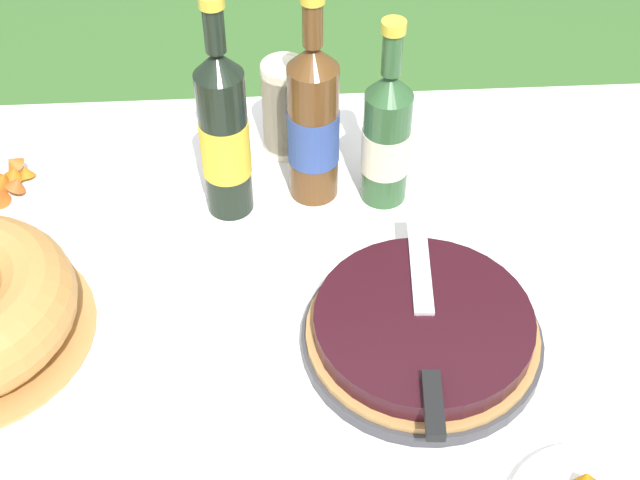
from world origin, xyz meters
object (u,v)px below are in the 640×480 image
at_px(berry_tart, 422,331).
at_px(juice_bottle_red, 224,134).
at_px(cider_bottle_amber, 313,123).
at_px(serving_knife, 426,331).
at_px(cup_stack, 285,108).
at_px(snack_plate_near, 2,185).
at_px(cider_bottle_green, 387,137).

height_order(berry_tart, juice_bottle_red, juice_bottle_red).
height_order(berry_tart, cider_bottle_amber, cider_bottle_amber).
xyz_separation_m(berry_tart, juice_bottle_red, (-0.25, 0.28, 0.11)).
xyz_separation_m(serving_knife, cup_stack, (-0.16, 0.45, 0.02)).
xyz_separation_m(cup_stack, cider_bottle_amber, (0.04, -0.11, 0.05)).
bearing_deg(juice_bottle_red, serving_knife, -51.42).
height_order(cup_stack, snack_plate_near, cup_stack).
relative_size(cider_bottle_green, cider_bottle_amber, 0.89).
relative_size(cup_stack, snack_plate_near, 0.86).
bearing_deg(cider_bottle_green, berry_tart, -86.53).
height_order(berry_tart, cider_bottle_green, cider_bottle_green).
distance_m(cup_stack, juice_bottle_red, 0.17).
height_order(cider_bottle_amber, snack_plate_near, cider_bottle_amber).
bearing_deg(cup_stack, cider_bottle_amber, -69.73).
distance_m(cup_stack, cider_bottle_amber, 0.12).
bearing_deg(cider_bottle_green, cider_bottle_amber, 171.81).
bearing_deg(juice_bottle_red, snack_plate_near, 171.31).
xyz_separation_m(serving_knife, cider_bottle_amber, (-0.12, 0.34, 0.07)).
bearing_deg(serving_knife, snack_plate_near, 62.80).
height_order(serving_knife, cup_stack, cup_stack).
height_order(cider_bottle_green, juice_bottle_red, juice_bottle_red).
distance_m(cider_bottle_amber, snack_plate_near, 0.50).
relative_size(serving_knife, juice_bottle_red, 1.06).
bearing_deg(serving_knife, cider_bottle_amber, 23.82).
bearing_deg(serving_knife, cup_stack, 23.96).
relative_size(cup_stack, cider_bottle_green, 0.54).
relative_size(cider_bottle_green, snack_plate_near, 1.59).
height_order(berry_tart, snack_plate_near, berry_tart).
distance_m(cider_bottle_green, juice_bottle_red, 0.24).
distance_m(cup_stack, snack_plate_near, 0.45).
height_order(juice_bottle_red, snack_plate_near, juice_bottle_red).
bearing_deg(cider_bottle_green, snack_plate_near, 175.93).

